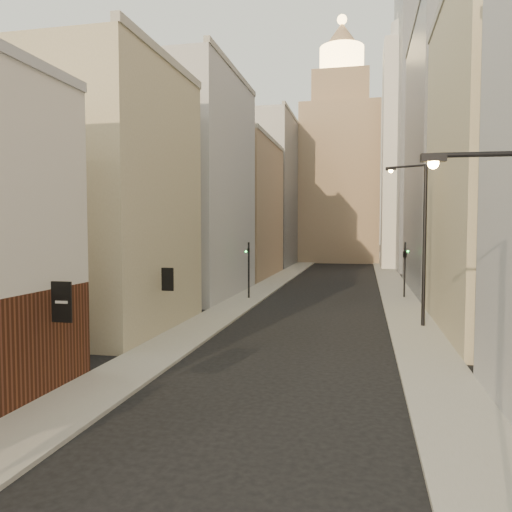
# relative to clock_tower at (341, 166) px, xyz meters

# --- Properties ---
(sidewalk_left) EXTENTS (3.00, 140.00, 0.15)m
(sidewalk_left) POSITION_rel_clock_tower_xyz_m (-5.50, -37.00, -17.56)
(sidewalk_left) COLOR gray
(sidewalk_left) RESTS_ON ground
(sidewalk_right) EXTENTS (3.00, 140.00, 0.15)m
(sidewalk_right) POSITION_rel_clock_tower_xyz_m (7.50, -37.00, -17.56)
(sidewalk_right) COLOR gray
(sidewalk_right) RESTS_ON ground
(left_bldg_beige) EXTENTS (8.00, 12.00, 16.00)m
(left_bldg_beige) POSITION_rel_clock_tower_xyz_m (-11.00, -66.00, -9.63)
(left_bldg_beige) COLOR tan
(left_bldg_beige) RESTS_ON ground
(left_bldg_grey) EXTENTS (8.00, 16.00, 20.00)m
(left_bldg_grey) POSITION_rel_clock_tower_xyz_m (-11.00, -50.00, -7.63)
(left_bldg_grey) COLOR #A4A4A9
(left_bldg_grey) RESTS_ON ground
(left_bldg_tan) EXTENTS (8.00, 18.00, 17.00)m
(left_bldg_tan) POSITION_rel_clock_tower_xyz_m (-11.00, -32.00, -9.13)
(left_bldg_tan) COLOR #95795E
(left_bldg_tan) RESTS_ON ground
(left_bldg_wingrid) EXTENTS (8.00, 20.00, 24.00)m
(left_bldg_wingrid) POSITION_rel_clock_tower_xyz_m (-11.00, -12.00, -5.63)
(left_bldg_wingrid) COLOR gray
(left_bldg_wingrid) RESTS_ON ground
(right_bldg_wingrid) EXTENTS (8.00, 20.00, 26.00)m
(right_bldg_wingrid) POSITION_rel_clock_tower_xyz_m (13.00, -42.00, -4.63)
(right_bldg_wingrid) COLOR gray
(right_bldg_wingrid) RESTS_ON ground
(highrise) EXTENTS (21.00, 23.00, 51.20)m
(highrise) POSITION_rel_clock_tower_xyz_m (19.00, -14.00, 8.02)
(highrise) COLOR gray
(highrise) RESTS_ON ground
(clock_tower) EXTENTS (14.00, 14.00, 44.90)m
(clock_tower) POSITION_rel_clock_tower_xyz_m (0.00, 0.00, 0.00)
(clock_tower) COLOR #95795E
(clock_tower) RESTS_ON ground
(white_tower) EXTENTS (8.00, 8.00, 41.50)m
(white_tower) POSITION_rel_clock_tower_xyz_m (11.00, -14.00, 0.97)
(white_tower) COLOR silver
(white_tower) RESTS_ON ground
(streetlamp_mid) EXTENTS (2.49, 1.30, 10.21)m
(streetlamp_mid) POSITION_rel_clock_tower_xyz_m (7.87, -61.48, -11.80)
(streetlamp_mid) COLOR black
(streetlamp_mid) RESTS_ON ground
(traffic_light_left) EXTENTS (0.60, 0.55, 5.00)m
(traffic_light_left) POSITION_rel_clock_tower_xyz_m (-5.37, -51.93, -14.06)
(traffic_light_left) COLOR black
(traffic_light_left) RESTS_ON ground
(traffic_light_right) EXTENTS (0.70, 0.70, 5.00)m
(traffic_light_right) POSITION_rel_clock_tower_xyz_m (7.96, -48.60, -13.88)
(traffic_light_right) COLOR black
(traffic_light_right) RESTS_ON ground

